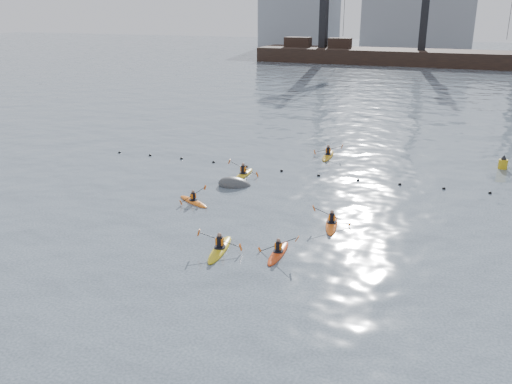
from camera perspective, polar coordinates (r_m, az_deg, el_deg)
ground at (r=22.71m, az=-11.37°, el=-13.82°), size 400.00×400.00×0.00m
float_line at (r=41.78m, az=4.71°, el=2.04°), size 33.24×0.73×0.24m
barge_pier at (r=126.69m, az=16.84°, el=13.56°), size 72.00×19.30×29.50m
skyline at (r=166.31m, az=19.35°, el=16.98°), size 141.00×28.00×22.00m
kayaker_0 at (r=28.20m, az=2.35°, el=-6.36°), size 2.19×3.14×1.28m
kayaker_1 at (r=28.62m, az=-3.83°, el=-5.96°), size 2.42×3.62×1.24m
kayaker_2 at (r=35.63m, az=-6.61°, el=-0.94°), size 2.92×1.96×1.09m
kayaker_3 at (r=41.00m, az=-1.35°, el=1.89°), size 2.43×3.54×1.31m
kayaker_4 at (r=32.07m, az=7.96°, el=-3.29°), size 2.29×3.39×1.29m
kayaker_5 at (r=46.67m, az=7.59°, el=3.86°), size 2.49×3.68×1.30m
mooring_buoy at (r=38.74m, az=-2.23°, el=0.68°), size 2.99×2.34×1.70m
nav_buoy at (r=46.93m, az=24.56°, el=2.71°), size 0.70×0.70×1.27m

